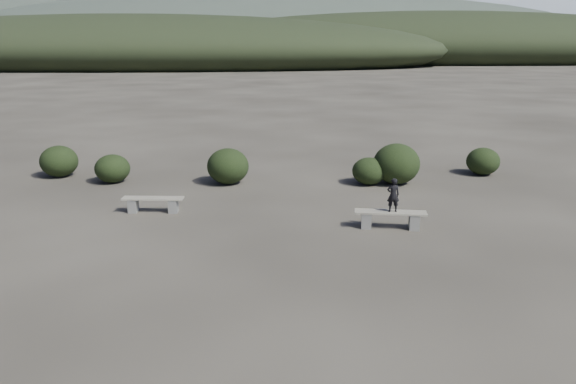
{
  "coord_description": "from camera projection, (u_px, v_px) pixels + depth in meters",
  "views": [
    {
      "loc": [
        -0.62,
        -9.4,
        4.63
      ],
      "look_at": [
        -0.26,
        3.5,
        1.1
      ],
      "focal_mm": 35.0,
      "sensor_mm": 36.0,
      "label": 1
    }
  ],
  "objects": [
    {
      "name": "ground",
      "position": [
        308.0,
        300.0,
        10.3
      ],
      "size": [
        1200.0,
        1200.0,
        0.0
      ],
      "primitive_type": "plane",
      "color": "#2C2922",
      "rests_on": "ground"
    },
    {
      "name": "bench_left",
      "position": [
        153.0,
        203.0,
        15.45
      ],
      "size": [
        1.69,
        0.43,
        0.42
      ],
      "rotation": [
        0.0,
        0.0,
        -0.05
      ],
      "color": "slate",
      "rests_on": "ground"
    },
    {
      "name": "bench_right",
      "position": [
        390.0,
        218.0,
        14.12
      ],
      "size": [
        1.82,
        0.62,
        0.45
      ],
      "rotation": [
        0.0,
        0.0,
        -0.14
      ],
      "color": "slate",
      "rests_on": "ground"
    },
    {
      "name": "seated_person",
      "position": [
        393.0,
        195.0,
        13.95
      ],
      "size": [
        0.32,
        0.22,
        0.86
      ],
      "primitive_type": "imported",
      "rotation": [
        0.0,
        0.0,
        3.17
      ],
      "color": "black",
      "rests_on": "bench_right"
    },
    {
      "name": "shrub_a",
      "position": [
        112.0,
        169.0,
        18.61
      ],
      "size": [
        1.15,
        1.15,
        0.94
      ],
      "primitive_type": "ellipsoid",
      "color": "black",
      "rests_on": "ground"
    },
    {
      "name": "shrub_b",
      "position": [
        228.0,
        166.0,
        18.43
      ],
      "size": [
        1.37,
        1.37,
        1.18
      ],
      "primitive_type": "ellipsoid",
      "color": "black",
      "rests_on": "ground"
    },
    {
      "name": "shrub_c",
      "position": [
        369.0,
        171.0,
        18.37
      ],
      "size": [
        1.11,
        1.11,
        0.89
      ],
      "primitive_type": "ellipsoid",
      "color": "black",
      "rests_on": "ground"
    },
    {
      "name": "shrub_d",
      "position": [
        396.0,
        164.0,
        18.41
      ],
      "size": [
        1.53,
        1.53,
        1.34
      ],
      "primitive_type": "ellipsoid",
      "color": "black",
      "rests_on": "ground"
    },
    {
      "name": "shrub_e",
      "position": [
        483.0,
        161.0,
        19.68
      ],
      "size": [
        1.15,
        1.15,
        0.96
      ],
      "primitive_type": "ellipsoid",
      "color": "black",
      "rests_on": "ground"
    },
    {
      "name": "shrub_f",
      "position": [
        59.0,
        161.0,
        19.4
      ],
      "size": [
        1.28,
        1.28,
        1.08
      ],
      "primitive_type": "ellipsoid",
      "color": "black",
      "rests_on": "ground"
    },
    {
      "name": "mountain_ridges",
      "position": [
        260.0,
        28.0,
        334.15
      ],
      "size": [
        500.0,
        400.0,
        56.0
      ],
      "color": "black",
      "rests_on": "ground"
    }
  ]
}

